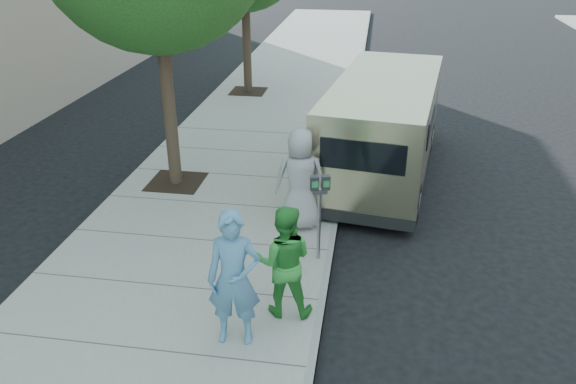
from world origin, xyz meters
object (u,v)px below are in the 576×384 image
Objects in this scene: person_officer at (234,279)px; person_striped_polo at (327,171)px; van at (384,126)px; person_green_shirt at (284,261)px; parking_meter at (320,200)px; person_gray_shirt at (300,179)px.

person_striped_polo is at bearing 72.23° from person_officer.
person_striped_polo is at bearing -108.55° from van.
parking_meter is at bearing -107.10° from person_green_shirt.
van is 3.42m from person_gray_shirt.
parking_meter is 4.30m from van.
person_officer is at bearing 53.57° from person_striped_polo.
person_officer is 1.19× the size of person_striped_polo.
person_green_shirt is at bearing -96.03° from van.
parking_meter is at bearing 103.16° from person_gray_shirt.
van reaches higher than parking_meter.
person_striped_polo is (0.88, 4.20, -0.16)m from person_officer.
van is 2.52m from person_striped_polo.
person_officer is at bearing 72.32° from person_gray_shirt.
person_green_shirt is (-0.36, -1.56, -0.26)m from parking_meter.
person_officer is 1.02× the size of person_gray_shirt.
person_officer is at bearing -128.27° from parking_meter.
van is at bearing -108.24° from person_green_shirt.
person_officer is (-0.93, -2.28, -0.14)m from parking_meter.
parking_meter is 0.89× the size of person_green_shirt.
van is at bearing -127.06° from person_gray_shirt.
person_gray_shirt is 1.17× the size of person_striped_polo.
van is 6.75m from person_officer.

